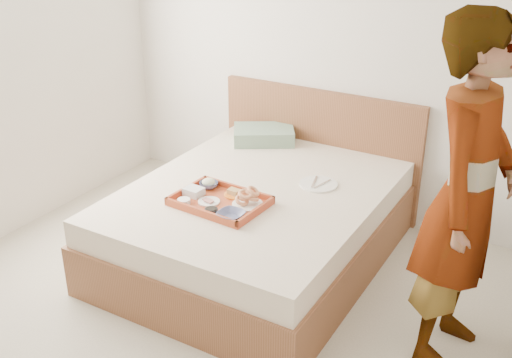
{
  "coord_description": "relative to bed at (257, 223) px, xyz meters",
  "views": [
    {
      "loc": [
        1.84,
        -2.15,
        2.3
      ],
      "look_at": [
        0.06,
        0.9,
        0.65
      ],
      "focal_mm": 42.87,
      "sensor_mm": 36.0,
      "label": 1
    }
  ],
  "objects": [
    {
      "name": "dinner_plate",
      "position": [
        0.33,
        0.25,
        0.27
      ],
      "size": [
        0.27,
        0.27,
        0.01
      ],
      "primitive_type": "cylinder",
      "rotation": [
        0.0,
        0.0,
        -0.05
      ],
      "color": "white",
      "rests_on": "bed"
    },
    {
      "name": "sauce_dish",
      "position": [
        -0.05,
        -0.47,
        0.3
      ],
      "size": [
        0.09,
        0.09,
        0.03
      ],
      "primitive_type": "cylinder",
      "rotation": [
        0.0,
        0.0,
        -0.06
      ],
      "color": "black",
      "rests_on": "tray"
    },
    {
      "name": "wall_back",
      "position": [
        -0.01,
        1.0,
        1.04
      ],
      "size": [
        3.5,
        0.01,
        2.6
      ],
      "primitive_type": "cube",
      "color": "silver",
      "rests_on": "ground"
    },
    {
      "name": "bed",
      "position": [
        0.0,
        0.0,
        0.0
      ],
      "size": [
        1.65,
        2.0,
        0.53
      ],
      "primitive_type": "cube",
      "color": "brown",
      "rests_on": "ground"
    },
    {
      "name": "ground",
      "position": [
        -0.01,
        -1.0,
        -0.27
      ],
      "size": [
        3.5,
        4.0,
        0.01
      ],
      "primitive_type": "cube",
      "color": "beige",
      "rests_on": "ground"
    },
    {
      "name": "tray",
      "position": [
        -0.08,
        -0.32,
        0.29
      ],
      "size": [
        0.59,
        0.44,
        0.05
      ],
      "primitive_type": "cube",
      "rotation": [
        0.0,
        0.0,
        -0.06
      ],
      "color": "#B63B21",
      "rests_on": "bed"
    },
    {
      "name": "headboard",
      "position": [
        0.0,
        0.97,
        0.21
      ],
      "size": [
        1.65,
        0.06,
        0.95
      ],
      "primitive_type": "cube",
      "color": "brown",
      "rests_on": "ground"
    },
    {
      "name": "plastic_tub",
      "position": [
        -0.28,
        -0.32,
        0.31
      ],
      "size": [
        0.12,
        0.1,
        0.05
      ],
      "primitive_type": "cube",
      "rotation": [
        0.0,
        0.0,
        -0.06
      ],
      "color": "silver",
      "rests_on": "tray"
    },
    {
      "name": "cheese_round",
      "position": [
        -0.27,
        -0.44,
        0.29
      ],
      "size": [
        0.09,
        0.09,
        0.03
      ],
      "primitive_type": "cylinder",
      "rotation": [
        0.0,
        0.0,
        -0.06
      ],
      "color": "white",
      "rests_on": "tray"
    },
    {
      "name": "navy_bowl_big",
      "position": [
        0.09,
        -0.46,
        0.3
      ],
      "size": [
        0.17,
        0.17,
        0.04
      ],
      "primitive_type": "imported",
      "rotation": [
        0.0,
        0.0,
        -0.06
      ],
      "color": "#1A1E50",
      "rests_on": "tray"
    },
    {
      "name": "prawn_plate",
      "position": [
        0.09,
        -0.27,
        0.29
      ],
      "size": [
        0.21,
        0.21,
        0.01
      ],
      "primitive_type": "cylinder",
      "rotation": [
        0.0,
        0.0,
        -0.06
      ],
      "color": "white",
      "rests_on": "tray"
    },
    {
      "name": "person",
      "position": [
        1.37,
        -0.28,
        0.67
      ],
      "size": [
        0.5,
        0.72,
        1.86
      ],
      "primitive_type": "imported",
      "rotation": [
        0.0,
        0.0,
        1.48
      ],
      "color": "silver",
      "rests_on": "ground"
    },
    {
      "name": "pillow",
      "position": [
        -0.38,
        0.76,
        0.32
      ],
      "size": [
        0.56,
        0.51,
        0.11
      ],
      "primitive_type": "cube",
      "rotation": [
        0.0,
        0.0,
        0.55
      ],
      "color": "gray",
      "rests_on": "bed"
    },
    {
      "name": "bread_plate",
      "position": [
        -0.06,
        -0.19,
        0.29
      ],
      "size": [
        0.15,
        0.15,
        0.01
      ],
      "primitive_type": "cylinder",
      "rotation": [
        0.0,
        0.0,
        -0.06
      ],
      "color": "orange",
      "rests_on": "tray"
    },
    {
      "name": "salad_bowl",
      "position": [
        -0.26,
        -0.18,
        0.3
      ],
      "size": [
        0.13,
        0.13,
        0.04
      ],
      "primitive_type": "imported",
      "rotation": [
        0.0,
        0.0,
        -0.06
      ],
      "color": "#1A1E50",
      "rests_on": "tray"
    },
    {
      "name": "meat_plate",
      "position": [
        -0.14,
        -0.35,
        0.29
      ],
      "size": [
        0.15,
        0.15,
        0.01
      ],
      "primitive_type": "cylinder",
      "rotation": [
        0.0,
        0.0,
        -0.06
      ],
      "color": "white",
      "rests_on": "tray"
    }
  ]
}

